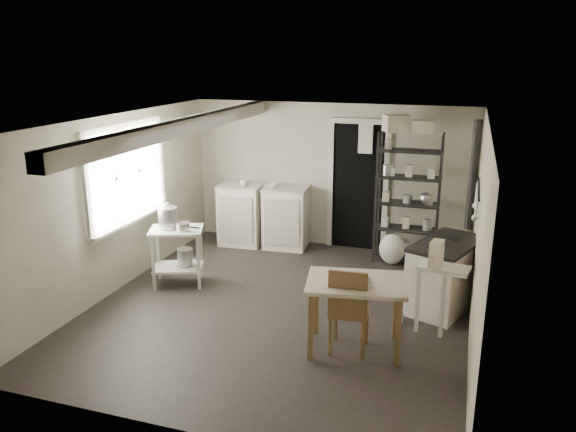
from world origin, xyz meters
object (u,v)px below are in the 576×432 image
(stove, at_px, (445,274))
(chair, at_px, (350,307))
(prep_table, at_px, (178,256))
(work_table, at_px, (355,316))
(stockpot, at_px, (168,217))
(base_cabinets, at_px, (264,217))
(shelf_rack, at_px, (407,201))
(flour_sack, at_px, (392,248))

(stove, xyz_separation_m, chair, (-0.90, -1.37, 0.05))
(prep_table, bearing_deg, stove, 6.01)
(work_table, bearing_deg, stockpot, 160.44)
(base_cabinets, relative_size, stove, 1.39)
(stockpot, height_order, work_table, stockpot)
(shelf_rack, bearing_deg, base_cabinets, 177.48)
(prep_table, height_order, shelf_rack, shelf_rack)
(flour_sack, bearing_deg, chair, -91.85)
(work_table, bearing_deg, flour_sack, 89.27)
(base_cabinets, xyz_separation_m, shelf_rack, (2.29, -0.09, 0.49))
(prep_table, distance_m, chair, 2.77)
(stockpot, bearing_deg, flour_sack, 31.06)
(base_cabinets, height_order, stove, base_cabinets)
(prep_table, distance_m, flour_sack, 3.14)
(prep_table, xyz_separation_m, work_table, (2.63, -0.98, -0.02))
(work_table, relative_size, flour_sack, 2.20)
(stockpot, relative_size, chair, 0.28)
(base_cabinets, distance_m, work_table, 3.57)
(shelf_rack, height_order, flour_sack, shelf_rack)
(base_cabinets, xyz_separation_m, work_table, (2.09, -2.89, -0.08))
(stockpot, bearing_deg, work_table, -19.56)
(chair, bearing_deg, flour_sack, 84.96)
(base_cabinets, distance_m, shelf_rack, 2.34)
(flour_sack, bearing_deg, base_cabinets, 173.30)
(prep_table, bearing_deg, chair, -21.39)
(stockpot, distance_m, stove, 3.64)
(stockpot, distance_m, base_cabinets, 2.08)
(stove, distance_m, chair, 1.65)
(stockpot, bearing_deg, chair, -20.54)
(stove, distance_m, work_table, 1.59)
(shelf_rack, bearing_deg, stockpot, -148.36)
(stove, height_order, work_table, stove)
(prep_table, height_order, chair, chair)
(stockpot, relative_size, shelf_rack, 0.14)
(stockpot, distance_m, chair, 2.90)
(shelf_rack, bearing_deg, stove, -66.23)
(prep_table, height_order, work_table, prep_table)
(prep_table, height_order, base_cabinets, base_cabinets)
(prep_table, height_order, flour_sack, prep_table)
(prep_table, xyz_separation_m, shelf_rack, (2.83, 1.83, 0.55))
(shelf_rack, xyz_separation_m, chair, (-0.25, -2.83, -0.46))
(base_cabinets, xyz_separation_m, flour_sack, (2.13, -0.25, -0.22))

